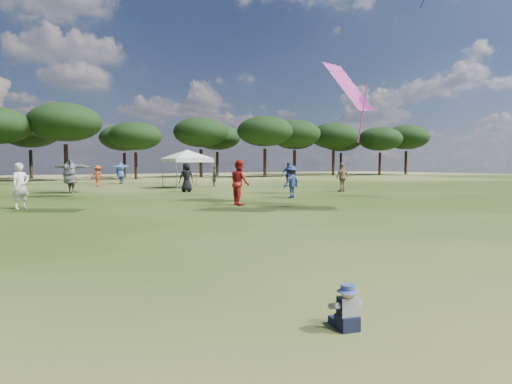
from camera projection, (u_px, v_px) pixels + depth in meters
tree_line at (51, 127)px, 43.79m from camera, size 108.78×17.63×7.77m
tent_right at (187, 152)px, 29.07m from camera, size 5.54×5.54×2.89m
toddler at (347, 309)px, 4.20m from camera, size 0.33×0.36×0.45m
festival_crowd at (71, 178)px, 23.13m from camera, size 28.16×22.45×1.90m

